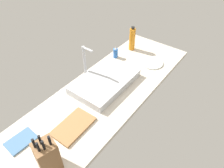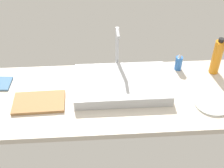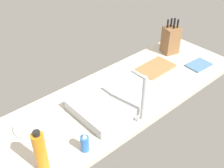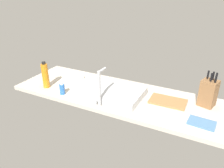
{
  "view_description": "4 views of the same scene",
  "coord_description": "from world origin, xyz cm",
  "views": [
    {
      "loc": [
        -99.48,
        -81.52,
        123.48
      ],
      "look_at": [
        3.92,
        -4.03,
        10.83
      ],
      "focal_mm": 34.26,
      "sensor_mm": 36.0,
      "label": 1
    },
    {
      "loc": [
        -7.97,
        -137.49,
        126.29
      ],
      "look_at": [
        0.62,
        -1.51,
        13.09
      ],
      "focal_mm": 49.64,
      "sensor_mm": 36.0,
      "label": 2
    },
    {
      "loc": [
        102.17,
        107.37,
        119.28
      ],
      "look_at": [
        3.09,
        -3.45,
        11.92
      ],
      "focal_mm": 45.27,
      "sensor_mm": 36.0,
      "label": 3
    },
    {
      "loc": [
        -73.4,
        158.99,
        95.47
      ],
      "look_at": [
        6.91,
        1.68,
        12.7
      ],
      "focal_mm": 35.62,
      "sensor_mm": 36.0,
      "label": 4
    }
  ],
  "objects": [
    {
      "name": "knife_block",
      "position": [
        -70.45,
        -14.47,
        14.72
      ],
      "size": [
        14.3,
        13.96,
        28.52
      ],
      "rotation": [
        0.0,
        0.0,
        -0.28
      ],
      "color": "brown",
      "rests_on": "countertop_slab"
    },
    {
      "name": "sink_basin",
      "position": [
        6.78,
        5.53,
        6.71
      ],
      "size": [
        56.37,
        35.6,
        6.41
      ],
      "primitive_type": "cube",
      "color": "#B7BABF",
      "rests_on": "countertop_slab"
    },
    {
      "name": "dinner_plate",
      "position": [
        58.05,
        -11.45,
        4.1
      ],
      "size": [
        21.22,
        21.22,
        1.2
      ],
      "primitive_type": "cylinder",
      "color": "silver",
      "rests_on": "countertop_slab"
    },
    {
      "name": "water_bottle",
      "position": [
        67.94,
        18.24,
        15.34
      ],
      "size": [
        6.1,
        6.1,
        25.17
      ],
      "color": "orange",
      "rests_on": "countertop_slab"
    },
    {
      "name": "faucet",
      "position": [
        5.71,
        25.29,
        20.6
      ],
      "size": [
        5.5,
        11.22,
        30.36
      ],
      "color": "#B7BABF",
      "rests_on": "countertop_slab"
    },
    {
      "name": "soap_bottle",
      "position": [
        45.58,
        22.8,
        8.67
      ],
      "size": [
        4.63,
        4.63,
        12.12
      ],
      "color": "blue",
      "rests_on": "countertop_slab"
    },
    {
      "name": "dish_towel",
      "position": [
        -70.66,
        14.26,
        4.1
      ],
      "size": [
        19.47,
        14.12,
        1.2
      ],
      "primitive_type": "cube",
      "rotation": [
        0.0,
        0.0,
        -0.07
      ],
      "color": "teal",
      "rests_on": "countertop_slab"
    },
    {
      "name": "cutting_board",
      "position": [
        -41.75,
        -4.86,
        4.4
      ],
      "size": [
        29.82,
        18.42,
        1.8
      ],
      "primitive_type": "cube",
      "rotation": [
        0.0,
        0.0,
        0.02
      ],
      "color": "#9E7042",
      "rests_on": "countertop_slab"
    },
    {
      "name": "countertop_slab",
      "position": [
        0.0,
        0.0,
        1.75
      ],
      "size": [
        194.4,
        62.37,
        3.5
      ],
      "primitive_type": "cube",
      "color": "beige",
      "rests_on": "ground"
    }
  ]
}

